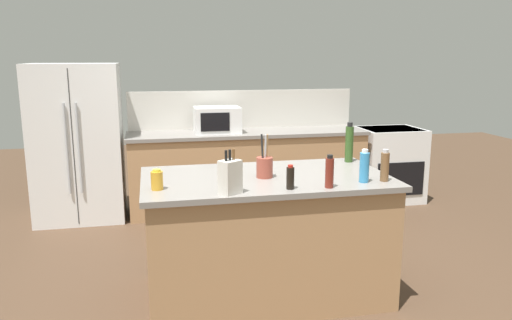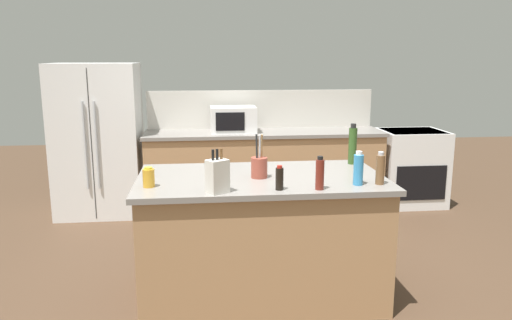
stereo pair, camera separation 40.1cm
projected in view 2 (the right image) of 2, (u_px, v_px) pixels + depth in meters
ground_plane at (261, 293)px, 3.88m from camera, size 14.00×14.00×0.00m
back_counter_run at (264, 170)px, 5.96m from camera, size 2.80×0.66×0.94m
wall_backsplash at (261, 109)px, 6.12m from camera, size 2.76×0.03×0.46m
kitchen_island at (261, 236)px, 3.78m from camera, size 1.82×1.02×0.94m
refrigerator at (98, 140)px, 5.72m from camera, size 0.95×0.75×1.73m
range_oven at (411, 167)px, 6.15m from camera, size 0.76×0.65×0.92m
microwave at (233, 119)px, 5.79m from camera, size 0.52×0.39×0.30m
knife_block at (217, 176)px, 3.22m from camera, size 0.16×0.15×0.29m
utensil_crock at (259, 167)px, 3.63m from camera, size 0.12×0.12×0.32m
dish_soap_bottle at (358, 169)px, 3.42m from camera, size 0.07×0.07×0.24m
honey_jar at (149, 178)px, 3.38m from camera, size 0.08×0.08×0.14m
pepper_grinder at (380, 169)px, 3.44m from camera, size 0.06×0.06×0.23m
soy_sauce_bottle at (280, 178)px, 3.30m from camera, size 0.05×0.05×0.17m
olive_oil_bottle at (353, 145)px, 4.08m from camera, size 0.07×0.07×0.33m
spice_jar_oregano at (358, 175)px, 3.52m from camera, size 0.05×0.05×0.10m
vinegar_bottle at (320, 174)px, 3.30m from camera, size 0.06×0.06×0.23m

